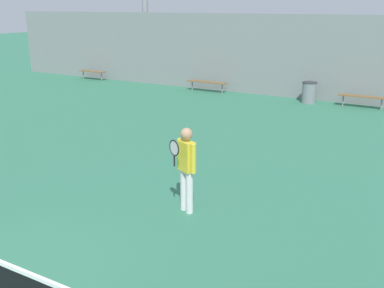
% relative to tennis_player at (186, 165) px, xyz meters
% --- Properties ---
extents(tennis_player, '(0.52, 0.49, 1.71)m').
position_rel_tennis_player_xyz_m(tennis_player, '(0.00, 0.00, 0.00)').
color(tennis_player, silver).
rests_on(tennis_player, ground_plane).
extents(bench_courtside_near, '(1.81, 0.40, 0.49)m').
position_rel_tennis_player_xyz_m(bench_courtside_near, '(1.32, 11.46, -0.53)').
color(bench_courtside_near, brown).
rests_on(bench_courtside_near, ground_plane).
extents(bench_courtside_far, '(1.98, 0.40, 0.49)m').
position_rel_tennis_player_xyz_m(bench_courtside_far, '(-5.61, 11.46, -0.53)').
color(bench_courtside_far, brown).
rests_on(bench_courtside_far, ground_plane).
extents(bench_adjacent_court, '(1.62, 0.40, 0.49)m').
position_rel_tennis_player_xyz_m(bench_adjacent_court, '(-12.66, 11.46, -0.54)').
color(bench_adjacent_court, brown).
rests_on(bench_adjacent_court, ground_plane).
extents(trash_bin, '(0.61, 0.61, 0.88)m').
position_rel_tennis_player_xyz_m(trash_bin, '(-0.77, 11.36, -0.53)').
color(trash_bin, gray).
rests_on(trash_bin, ground_plane).
extents(back_fence, '(33.92, 0.06, 3.54)m').
position_rel_tennis_player_xyz_m(back_fence, '(-1.13, 12.07, 0.80)').
color(back_fence, gray).
rests_on(back_fence, ground_plane).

